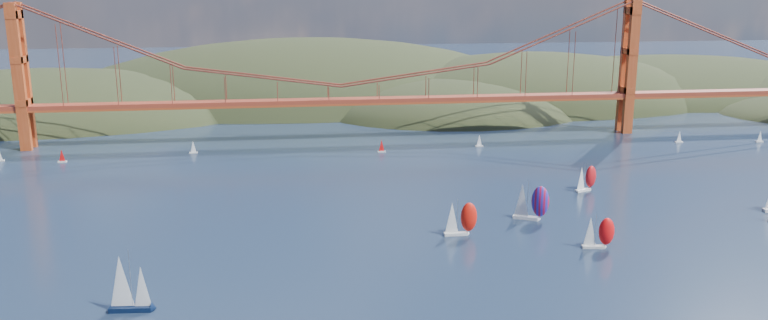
{
  "coord_description": "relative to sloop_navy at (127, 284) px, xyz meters",
  "views": [
    {
      "loc": [
        -22.23,
        -115.02,
        64.58
      ],
      "look_at": [
        5.27,
        90.0,
        13.41
      ],
      "focal_mm": 35.0,
      "sensor_mm": 36.0,
      "label": 1
    }
  ],
  "objects": [
    {
      "name": "racer_0",
      "position": [
        75.12,
        34.85,
        -1.09
      ],
      "size": [
        8.45,
        3.43,
        9.73
      ],
      "rotation": [
        0.0,
        0.0,
        -0.02
      ],
      "color": "silver",
      "rests_on": "ground"
    },
    {
      "name": "distant_boat_2",
      "position": [
        -47.22,
        128.54,
        -3.28
      ],
      "size": [
        3.0,
        2.0,
        4.7
      ],
      "color": "silver",
      "rests_on": "ground"
    },
    {
      "name": "bridge",
      "position": [
        52.35,
        152.97,
        26.54
      ],
      "size": [
        552.0,
        12.0,
        55.0
      ],
      "color": "maroon",
      "rests_on": "ground"
    },
    {
      "name": "racer_3",
      "position": [
        122.81,
        69.23,
        -1.56
      ],
      "size": [
        7.81,
        5.26,
        8.74
      ],
      "rotation": [
        0.0,
        0.0,
        0.39
      ],
      "color": "white",
      "rests_on": "ground"
    },
    {
      "name": "distant_boat_4",
      "position": [
        186.55,
        129.62,
        -3.28
      ],
      "size": [
        3.0,
        2.0,
        4.7
      ],
      "color": "silver",
      "rests_on": "ground"
    },
    {
      "name": "headlands",
      "position": [
        99.05,
        251.26,
        -18.15
      ],
      "size": [
        725.0,
        225.0,
        96.0
      ],
      "color": "black",
      "rests_on": "ground"
    },
    {
      "name": "racer_1",
      "position": [
        106.15,
        21.23,
        -1.56
      ],
      "size": [
        7.77,
        3.79,
        8.75
      ],
      "rotation": [
        0.0,
        0.0,
        -0.15
      ],
      "color": "silver",
      "rests_on": "ground"
    },
    {
      "name": "distant_boat_3",
      "position": [
        -2.57,
        136.61,
        -3.28
      ],
      "size": [
        3.0,
        2.0,
        4.7
      ],
      "color": "silver",
      "rests_on": "ground"
    },
    {
      "name": "distant_boat_9",
      "position": [
        67.33,
        129.08,
        -3.28
      ],
      "size": [
        3.0,
        2.0,
        4.7
      ],
      "color": "silver",
      "rests_on": "ground"
    },
    {
      "name": "sloop_navy",
      "position": [
        0.0,
        0.0,
        0.0
      ],
      "size": [
        8.43,
        4.96,
        12.9
      ],
      "rotation": [
        0.0,
        0.0,
        -0.08
      ],
      "color": "black",
      "rests_on": "ground"
    },
    {
      "name": "racer_rwb",
      "position": [
        96.96,
        44.61,
        -0.52
      ],
      "size": [
        9.74,
        7.06,
        10.95
      ],
      "rotation": [
        0.0,
        0.0,
        -0.45
      ],
      "color": "white",
      "rests_on": "ground"
    },
    {
      "name": "distant_boat_8",
      "position": [
        106.07,
        133.25,
        -3.28
      ],
      "size": [
        3.0,
        2.0,
        4.7
      ],
      "color": "silver",
      "rests_on": "ground"
    },
    {
      "name": "distant_boat_5",
      "position": [
        218.83,
        126.17,
        -3.28
      ],
      "size": [
        3.0,
        2.0,
        4.7
      ],
      "color": "silver",
      "rests_on": "ground"
    }
  ]
}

